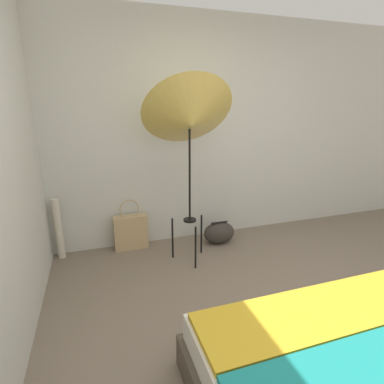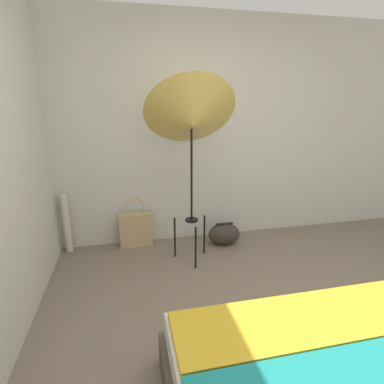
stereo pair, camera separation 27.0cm
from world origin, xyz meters
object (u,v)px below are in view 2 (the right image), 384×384
photo_umbrella (192,119)px  paper_roll (67,224)px  tote_bag (136,229)px  duffel_bag (224,234)px

photo_umbrella → paper_roll: size_ratio=2.81×
tote_bag → photo_umbrella: bearing=-39.0°
tote_bag → paper_roll: (-0.76, 0.02, 0.13)m
tote_bag → duffel_bag: tote_bag is taller
photo_umbrella → duffel_bag: photo_umbrella is taller
duffel_bag → paper_roll: bearing=173.5°
duffel_bag → paper_roll: paper_roll is taller
duffel_bag → paper_roll: (-1.80, 0.21, 0.21)m
tote_bag → duffel_bag: 1.05m
paper_roll → duffel_bag: bearing=-6.5°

